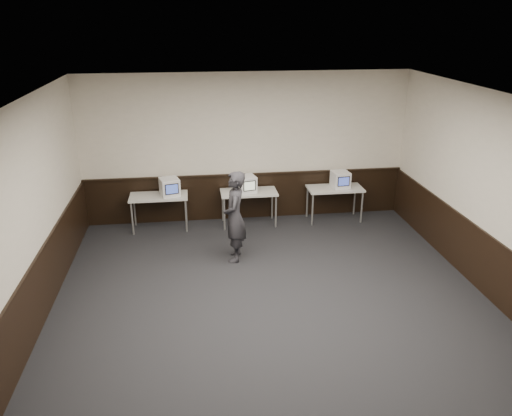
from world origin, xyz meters
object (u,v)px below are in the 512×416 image
Objects in this scene: desk_left at (159,199)px; emac_right at (340,180)px; desk_center at (249,195)px; emac_left at (170,187)px; person at (235,217)px; emac_center at (247,184)px; desk_right at (335,191)px.

desk_left is 3.92m from emac_right.
desk_center is (1.90, 0.00, 0.00)m from desk_left.
emac_left is at bearing -9.70° from desk_left.
emac_right is 2.95m from person.
emac_right is at bearing 131.51° from person.
emac_center is (1.61, 0.01, -0.01)m from emac_left.
emac_center is at bearing -0.89° from desk_left.
desk_left is 2.51× the size of emac_left.
desk_left is 1.90m from desk_center.
person is at bearing -105.51° from desk_center.
emac_left is at bearing -179.33° from desk_right.
emac_right is (2.05, 0.03, -0.00)m from emac_center.
person is (-0.40, -1.59, -0.08)m from emac_center.
desk_center is 1.68m from emac_left.
desk_center is at bearing 180.00° from desk_right.
emac_center reaches higher than desk_left.
emac_right is at bearing 2.17° from desk_right.
emac_center is at bearing 173.78° from person.
emac_right is (2.01, 0.00, 0.25)m from desk_center.
person is at bearing -145.36° from desk_right.
desk_center is at bearing 0.00° from desk_left.
person reaches higher than desk_center.
desk_center is 1.00× the size of desk_right.
emac_center is 1.65m from person.
desk_left is at bearing 166.87° from emac_center.
emac_right is (3.91, 0.00, 0.25)m from desk_left.
desk_right is at bearing 177.15° from emac_right.
person is at bearing -151.51° from emac_right.
person is (1.21, -1.58, -0.09)m from emac_left.
desk_right is 3.57m from emac_left.
emac_left reaches higher than emac_center.
desk_center is 2.91× the size of emac_right.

